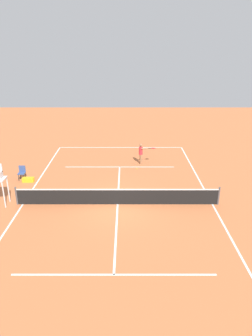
% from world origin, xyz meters
% --- Properties ---
extents(ground_plane, '(60.00, 60.00, 0.00)m').
position_xyz_m(ground_plane, '(0.00, 0.00, 0.00)').
color(ground_plane, '#C66B3D').
extents(court_lines, '(10.97, 21.41, 0.01)m').
position_xyz_m(court_lines, '(0.00, 0.00, 0.00)').
color(court_lines, white).
rests_on(court_lines, ground).
extents(tennis_net, '(11.57, 0.10, 1.07)m').
position_xyz_m(tennis_net, '(0.00, 0.00, 0.50)').
color(tennis_net, '#4C4C51').
rests_on(tennis_net, ground).
extents(player_serving, '(1.27, 0.46, 1.61)m').
position_xyz_m(player_serving, '(-1.65, -6.57, 0.95)').
color(player_serving, '#9E704C').
rests_on(player_serving, ground).
extents(tennis_ball, '(0.07, 0.07, 0.07)m').
position_xyz_m(tennis_ball, '(-1.29, -5.46, 0.03)').
color(tennis_ball, '#CCE033').
rests_on(tennis_ball, ground).
extents(courtside_chair_mid, '(0.44, 0.46, 0.95)m').
position_xyz_m(courtside_chair_mid, '(6.54, -3.54, 0.53)').
color(courtside_chair_mid, '#262626').
rests_on(courtside_chair_mid, ground).
extents(equipment_bag, '(0.76, 0.32, 0.30)m').
position_xyz_m(equipment_bag, '(6.04, -3.16, 0.15)').
color(equipment_bag, yellow).
rests_on(equipment_bag, ground).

